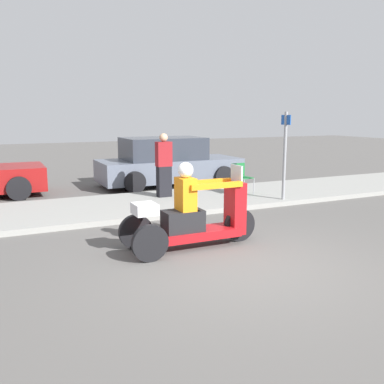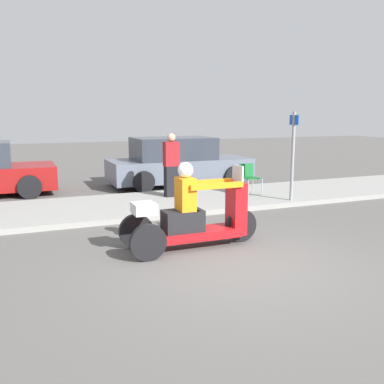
# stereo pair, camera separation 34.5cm
# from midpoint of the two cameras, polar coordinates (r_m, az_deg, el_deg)

# --- Properties ---
(ground_plane) EXTENTS (60.00, 60.00, 0.00)m
(ground_plane) POSITION_cam_midpoint_polar(r_m,az_deg,el_deg) (6.60, 8.31, -9.81)
(ground_plane) COLOR #565451
(sidewalk_strip) EXTENTS (28.00, 2.80, 0.12)m
(sidewalk_strip) POSITION_cam_midpoint_polar(r_m,az_deg,el_deg) (10.65, -4.34, -1.61)
(sidewalk_strip) COLOR gray
(sidewalk_strip) RESTS_ON ground
(motorcycle_trike) EXTENTS (2.42, 0.82, 1.48)m
(motorcycle_trike) POSITION_cam_midpoint_polar(r_m,az_deg,el_deg) (7.28, 1.46, -3.47)
(motorcycle_trike) COLOR black
(motorcycle_trike) RESTS_ON ground
(spectator_with_child) EXTENTS (0.40, 0.25, 1.65)m
(spectator_with_child) POSITION_cam_midpoint_polar(r_m,az_deg,el_deg) (11.18, -1.88, 3.45)
(spectator_with_child) COLOR black
(spectator_with_child) RESTS_ON sidewalk_strip
(folding_chair_set_back) EXTENTS (0.49, 0.49, 0.82)m
(folding_chair_set_back) POSITION_cam_midpoint_polar(r_m,az_deg,el_deg) (11.68, 8.40, 2.19)
(folding_chair_set_back) COLOR #A5A8AD
(folding_chair_set_back) RESTS_ON sidewalk_strip
(parked_car_lot_right) EXTENTS (4.52, 2.01, 1.53)m
(parked_car_lot_right) POSITION_cam_midpoint_polar(r_m,az_deg,el_deg) (13.74, -1.20, 3.92)
(parked_car_lot_right) COLOR slate
(parked_car_lot_right) RESTS_ON ground
(street_sign) EXTENTS (0.08, 0.36, 2.20)m
(street_sign) POSITION_cam_midpoint_polar(r_m,az_deg,el_deg) (10.94, 14.18, 5.10)
(street_sign) COLOR gray
(street_sign) RESTS_ON sidewalk_strip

